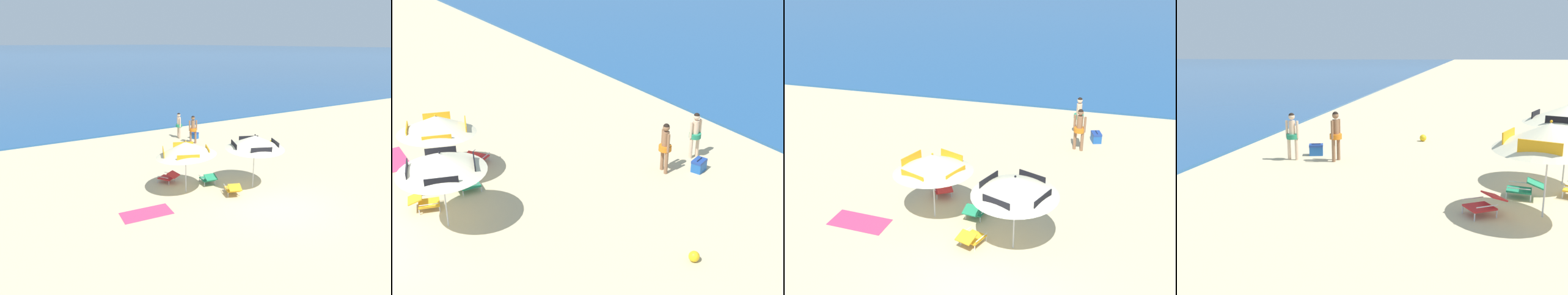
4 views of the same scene
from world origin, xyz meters
TOP-DOWN VIEW (x-y plane):
  - ground_plane at (0.00, 0.00)m, footprint 800.00×800.00m
  - beach_umbrella_striped_main at (-2.34, 2.50)m, footprint 3.44×3.45m
  - beach_umbrella_striped_second at (0.34, 1.51)m, footprint 3.35×3.35m
  - lounge_chair_under_umbrella at (-1.11, 2.72)m, footprint 0.67×0.94m
  - lounge_chair_beside_umbrella at (-2.49, 3.76)m, footprint 0.90×1.01m
  - lounge_chair_facing_sea at (-0.85, 1.30)m, footprint 0.80×1.00m
  - person_standing_near_shore at (1.36, 10.01)m, footprint 0.40×0.48m
  - person_standing_beside at (1.51, 8.50)m, footprint 0.49×0.42m
  - cooler_box at (2.15, 9.45)m, footprint 0.48×0.58m
  - beach_ball at (5.46, 5.90)m, footprint 0.28×0.28m
  - beach_towel at (-4.46, 1.61)m, footprint 1.87×1.04m

SIDE VIEW (x-z plane):
  - ground_plane at x=0.00m, z-range 0.00..0.00m
  - beach_towel at x=-4.46m, z-range 0.00..0.01m
  - beach_ball at x=5.46m, z-range 0.00..0.28m
  - cooler_box at x=2.15m, z-range -0.01..0.42m
  - lounge_chair_facing_sea at x=-0.85m, z-range 0.02..0.53m
  - lounge_chair_under_umbrella at x=-1.11m, z-range 0.02..0.53m
  - lounge_chair_beside_umbrella at x=-2.49m, z-range 0.03..0.53m
  - person_standing_near_shore at x=1.36m, z-range 0.13..1.76m
  - person_standing_beside at x=1.51m, z-range 0.13..1.83m
  - beach_umbrella_striped_main at x=-2.34m, z-range 0.74..2.97m
  - beach_umbrella_striped_second at x=0.34m, z-range 0.82..3.14m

